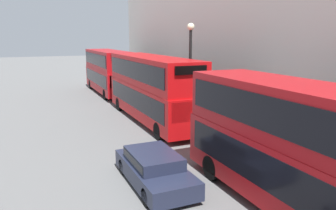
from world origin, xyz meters
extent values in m
cube|color=#A80F14|center=(1.60, 5.90, 1.38)|extent=(2.55, 10.73, 2.06)
cube|color=#A80F14|center=(1.60, 5.90, 3.31)|extent=(2.50, 10.51, 1.80)
cube|color=black|center=(1.60, 5.90, 1.63)|extent=(2.59, 9.87, 1.15)
cube|color=black|center=(1.60, 5.90, 3.40)|extent=(2.59, 9.87, 1.08)
cylinder|color=black|center=(0.48, 9.66, 0.50)|extent=(0.30, 1.00, 1.00)
cylinder|color=black|center=(2.73, 9.66, 0.50)|extent=(0.30, 1.00, 1.00)
cube|color=#B20C0F|center=(1.60, 19.34, 1.41)|extent=(2.55, 11.35, 2.13)
cube|color=#B20C0F|center=(1.60, 19.34, 3.41)|extent=(2.50, 11.12, 1.87)
cube|color=black|center=(1.60, 19.34, 1.67)|extent=(2.59, 10.44, 1.19)
cube|color=black|center=(1.60, 19.34, 3.51)|extent=(2.59, 10.44, 1.12)
cube|color=black|center=(1.60, 13.69, 1.84)|extent=(2.17, 0.06, 1.06)
cube|color=black|center=(1.60, 13.69, 3.97)|extent=(1.78, 0.06, 0.45)
cylinder|color=black|center=(0.48, 15.26, 0.50)|extent=(0.30, 1.00, 1.00)
cylinder|color=black|center=(2.73, 15.26, 0.50)|extent=(0.30, 1.00, 1.00)
cylinder|color=black|center=(0.48, 23.41, 0.50)|extent=(0.30, 1.00, 1.00)
cylinder|color=black|center=(2.73, 23.41, 0.50)|extent=(0.30, 1.00, 1.00)
cube|color=#A80F14|center=(1.60, 31.47, 1.40)|extent=(2.55, 10.16, 2.10)
cube|color=#A80F14|center=(1.60, 31.47, 3.36)|extent=(2.50, 9.96, 1.82)
cube|color=black|center=(1.60, 31.47, 1.65)|extent=(2.59, 9.35, 1.18)
cube|color=black|center=(1.60, 31.47, 3.45)|extent=(2.59, 9.35, 1.09)
cube|color=black|center=(1.60, 26.41, 1.82)|extent=(2.17, 0.06, 1.05)
cube|color=black|center=(1.60, 26.41, 3.91)|extent=(1.78, 0.06, 0.44)
cylinder|color=black|center=(0.48, 27.98, 0.50)|extent=(0.30, 1.00, 1.00)
cylinder|color=black|center=(2.73, 27.98, 0.50)|extent=(0.30, 1.00, 1.00)
cylinder|color=black|center=(0.48, 34.95, 0.50)|extent=(0.30, 1.00, 1.00)
cylinder|color=black|center=(2.73, 34.95, 0.50)|extent=(0.30, 1.00, 1.00)
cube|color=#1E2338|center=(-1.80, 10.14, 0.50)|extent=(1.88, 4.48, 0.64)
cube|color=#1E2338|center=(-1.80, 10.26, 1.05)|extent=(1.66, 2.46, 0.46)
cube|color=black|center=(-1.80, 10.26, 1.07)|extent=(1.70, 2.34, 0.30)
cylinder|color=black|center=(-2.63, 8.71, 0.32)|extent=(0.22, 0.64, 0.64)
cylinder|color=black|center=(-0.97, 8.71, 0.32)|extent=(0.22, 0.64, 0.64)
cylinder|color=black|center=(-2.63, 11.58, 0.32)|extent=(0.22, 0.64, 0.64)
cylinder|color=black|center=(-0.97, 11.58, 0.32)|extent=(0.22, 0.64, 0.64)
cylinder|color=black|center=(3.40, 17.23, 2.99)|extent=(0.18, 0.18, 5.99)
sphere|color=beige|center=(3.40, 17.23, 6.21)|extent=(0.44, 0.44, 0.44)
cylinder|color=maroon|center=(4.53, 19.29, 0.80)|extent=(0.36, 0.36, 1.60)
sphere|color=tan|center=(4.53, 19.29, 1.71)|extent=(0.22, 0.22, 0.22)
camera|label=1|loc=(-6.08, -0.86, 5.63)|focal=35.00mm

